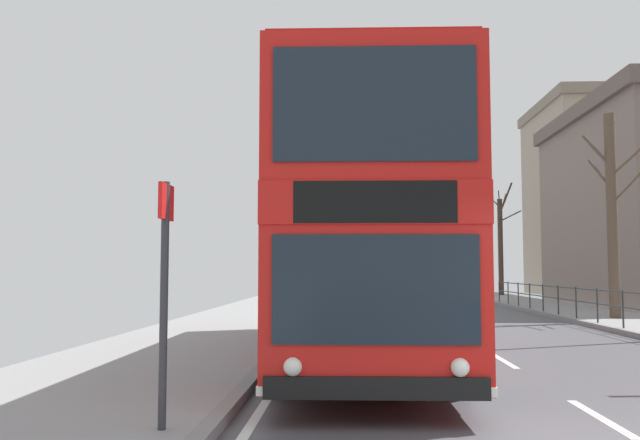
{
  "coord_description": "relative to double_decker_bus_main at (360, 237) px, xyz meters",
  "views": [
    {
      "loc": [
        -2.87,
        -5.34,
        1.69
      ],
      "look_at": [
        -3.36,
        5.68,
        2.52
      ],
      "focal_mm": 37.51,
      "sensor_mm": 36.0,
      "label": 1
    }
  ],
  "objects": [
    {
      "name": "bus_stop_sign_near",
      "position": [
        -2.04,
        -6.11,
        -0.66
      ],
      "size": [
        0.08,
        0.44,
        2.43
      ],
      "color": "#2D2D33",
      "rests_on": "ground"
    },
    {
      "name": "double_decker_bus_main",
      "position": [
        0.0,
        0.0,
        0.0
      ],
      "size": [
        2.82,
        11.22,
        4.41
      ],
      "color": "red",
      "rests_on": "ground"
    },
    {
      "name": "background_building_02",
      "position": [
        17.06,
        33.5,
        4.34
      ],
      "size": [
        8.53,
        10.6,
        13.25
      ],
      "color": "gray",
      "rests_on": "ground"
    },
    {
      "name": "pedestrian_railing_far_kerb",
      "position": [
        7.11,
        7.53,
        -1.49
      ],
      "size": [
        0.05,
        26.05,
        1.01
      ],
      "color": "#2D3338",
      "rests_on": "ground"
    },
    {
      "name": "bare_tree_far_02",
      "position": [
        8.42,
        9.55,
        1.31
      ],
      "size": [
        1.99,
        2.15,
        6.73
      ],
      "color": "brown",
      "rests_on": "ground"
    },
    {
      "name": "bare_tree_far_01",
      "position": [
        9.26,
        29.51,
        1.16
      ],
      "size": [
        2.79,
        2.57,
        7.12
      ],
      "color": "#423328",
      "rests_on": "ground"
    }
  ]
}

